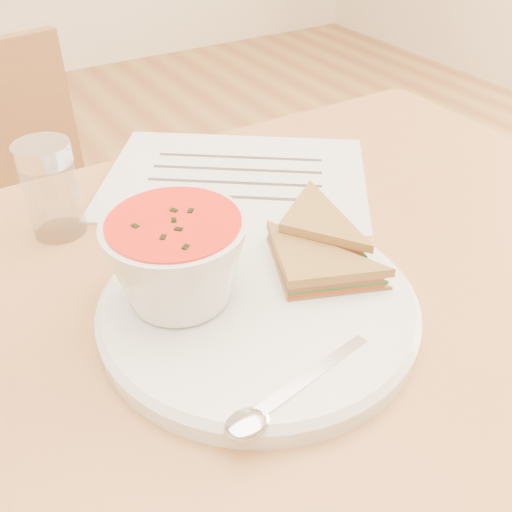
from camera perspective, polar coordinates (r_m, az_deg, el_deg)
dining_table at (r=0.84m, az=0.39°, el=-24.06°), size 1.00×0.70×0.75m
chair_far at (r=1.13m, az=-19.70°, el=-3.75°), size 0.44×0.44×0.83m
plate at (r=0.52m, az=0.22°, el=-5.14°), size 0.35×0.35×0.02m
soup_bowl at (r=0.50m, az=-7.84°, el=-0.80°), size 0.13×0.13×0.08m
sandwich_half_a at (r=0.50m, az=3.20°, el=-3.87°), size 0.13×0.13×0.03m
sandwich_half_b at (r=0.56m, az=2.23°, el=1.99°), size 0.13×0.13×0.03m
spoon at (r=0.44m, az=4.36°, el=-12.75°), size 0.18×0.07×0.01m
paper_menu at (r=0.74m, az=-2.05°, el=7.91°), size 0.41×0.39×0.00m
condiment_shaker at (r=0.65m, az=-19.80°, el=6.27°), size 0.06×0.06×0.11m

